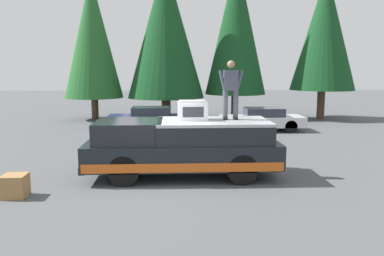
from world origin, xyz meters
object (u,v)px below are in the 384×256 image
at_px(wooden_crate, 15,186).
at_px(compressor_unit, 193,110).
at_px(parked_car_navy, 149,118).
at_px(parked_car_silver, 262,119).
at_px(pickup_truck, 183,147).
at_px(person_on_truck_bed, 231,88).

bearing_deg(wooden_crate, compressor_unit, -68.49).
bearing_deg(compressor_unit, parked_car_navy, 11.32).
bearing_deg(parked_car_silver, pickup_truck, 153.01).
xyz_separation_m(parked_car_silver, parked_car_navy, (0.66, 5.67, 0.00)).
xyz_separation_m(person_on_truck_bed, wooden_crate, (-1.79, 5.53, -2.27)).
relative_size(person_on_truck_bed, parked_car_silver, 0.41).
bearing_deg(compressor_unit, wooden_crate, 111.51).
bearing_deg(pickup_truck, person_on_truck_bed, -84.50).
relative_size(parked_car_navy, wooden_crate, 7.32).
xyz_separation_m(compressor_unit, parked_car_navy, (8.80, 1.76, -1.35)).
xyz_separation_m(compressor_unit, person_on_truck_bed, (0.04, -1.10, 0.62)).
bearing_deg(pickup_truck, parked_car_navy, 9.40).
bearing_deg(parked_car_navy, wooden_crate, 165.78).
height_order(parked_car_silver, parked_car_navy, same).
height_order(pickup_truck, parked_car_navy, pickup_truck).
xyz_separation_m(pickup_truck, parked_car_silver, (8.24, -4.20, -0.29)).
height_order(pickup_truck, person_on_truck_bed, person_on_truck_bed).
relative_size(parked_car_silver, parked_car_navy, 1.00).
relative_size(person_on_truck_bed, wooden_crate, 3.02).
distance_m(person_on_truck_bed, wooden_crate, 6.24).
relative_size(pickup_truck, person_on_truck_bed, 3.28).
bearing_deg(person_on_truck_bed, compressor_unit, 92.03).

